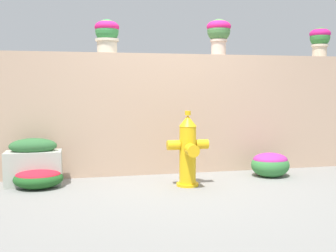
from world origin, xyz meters
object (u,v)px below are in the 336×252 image
(potted_plant_1, at_px, (107,34))
(potted_plant_2, at_px, (219,32))
(flower_bush_right, at_px, (270,163))
(potted_plant_3, at_px, (320,39))
(fire_hydrant, at_px, (188,151))
(planter_box, at_px, (34,163))
(flower_bush_left, at_px, (38,177))

(potted_plant_1, relative_size, potted_plant_2, 0.88)
(potted_plant_1, xyz_separation_m, flower_bush_right, (1.97, -0.62, -1.63))
(potted_plant_3, bearing_deg, fire_hydrant, -157.39)
(potted_plant_1, relative_size, planter_box, 0.69)
(fire_hydrant, distance_m, flower_bush_right, 1.20)
(potted_plant_3, xyz_separation_m, flower_bush_right, (-1.05, -0.64, -1.64))
(potted_plant_2, height_order, planter_box, potted_plant_2)
(flower_bush_right, xyz_separation_m, planter_box, (-2.85, 0.15, 0.10))
(potted_plant_2, relative_size, flower_bush_right, 1.01)
(planter_box, bearing_deg, potted_plant_1, 27.92)
(potted_plant_2, height_order, potted_plant_3, potted_plant_2)
(fire_hydrant, height_order, flower_bush_left, fire_hydrant)
(fire_hydrant, xyz_separation_m, flower_bush_left, (-1.65, 0.29, -0.28))
(flower_bush_left, bearing_deg, planter_box, 116.45)
(potted_plant_1, height_order, potted_plant_2, potted_plant_2)
(flower_bush_left, height_order, flower_bush_right, flower_bush_right)
(potted_plant_2, bearing_deg, flower_bush_right, -53.00)
(flower_bush_left, bearing_deg, flower_bush_right, -0.52)
(fire_hydrant, bearing_deg, potted_plant_3, 22.61)
(potted_plant_1, bearing_deg, flower_bush_right, -17.38)
(potted_plant_3, relative_size, fire_hydrant, 0.50)
(planter_box, bearing_deg, potted_plant_3, 7.26)
(potted_plant_3, distance_m, fire_hydrant, 2.76)
(potted_plant_3, bearing_deg, planter_box, -172.74)
(potted_plant_1, distance_m, fire_hydrant, 1.84)
(potted_plant_1, distance_m, flower_bush_right, 2.63)
(potted_plant_3, distance_m, flower_bush_right, 2.05)
(potted_plant_2, xyz_separation_m, fire_hydrant, (-0.67, -0.90, -1.45))
(fire_hydrant, relative_size, flower_bush_left, 1.57)
(potted_plant_2, xyz_separation_m, flower_bush_left, (-2.31, -0.61, -1.74))
(potted_plant_2, bearing_deg, flower_bush_left, -165.27)
(potted_plant_1, xyz_separation_m, potted_plant_2, (1.49, 0.02, 0.06))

